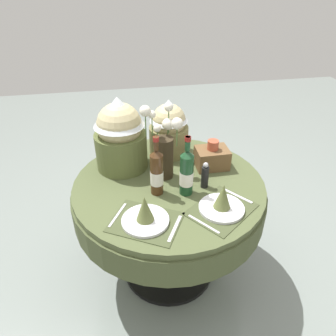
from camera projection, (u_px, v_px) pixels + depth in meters
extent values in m
plane|color=gray|center=(169.00, 267.00, 2.29)|extent=(8.00, 8.00, 0.00)
cylinder|color=#4C5633|center=(169.00, 184.00, 1.88)|extent=(1.14, 1.14, 0.04)
cylinder|color=#464F2E|center=(169.00, 199.00, 1.94)|extent=(1.16, 1.16, 0.17)
cylinder|color=black|center=(169.00, 229.00, 2.08)|extent=(0.12, 0.12, 0.69)
cylinder|color=black|center=(169.00, 266.00, 2.28)|extent=(0.64, 0.64, 0.03)
cube|color=#41492B|center=(145.00, 222.00, 1.58)|extent=(0.42, 0.39, 0.00)
cylinder|color=white|center=(145.00, 220.00, 1.57)|extent=(0.24, 0.24, 0.02)
cone|color=#606B38|center=(145.00, 208.00, 1.53)|extent=(0.09, 0.09, 0.14)
cube|color=silver|center=(118.00, 215.00, 1.62)|extent=(0.10, 0.17, 0.00)
cube|color=silver|center=(175.00, 228.00, 1.53)|extent=(0.11, 0.17, 0.00)
cube|color=#41492B|center=(221.00, 209.00, 1.66)|extent=(0.43, 0.41, 0.00)
cylinder|color=white|center=(221.00, 208.00, 1.65)|extent=(0.24, 0.24, 0.02)
cone|color=#606B38|center=(223.00, 196.00, 1.61)|extent=(0.09, 0.09, 0.14)
cube|color=silver|center=(204.00, 224.00, 1.56)|extent=(0.12, 0.16, 0.00)
cube|color=silver|center=(237.00, 196.00, 1.75)|extent=(0.13, 0.16, 0.00)
cylinder|color=#332819|center=(165.00, 158.00, 1.86)|extent=(0.10, 0.10, 0.26)
sphere|color=silver|center=(177.00, 124.00, 1.64)|extent=(0.06, 0.06, 0.06)
cylinder|color=#4C7038|center=(177.00, 137.00, 1.68)|extent=(0.01, 0.01, 0.11)
sphere|color=silver|center=(169.00, 107.00, 1.76)|extent=(0.05, 0.05, 0.05)
cylinder|color=#4C7038|center=(169.00, 121.00, 1.81)|extent=(0.01, 0.01, 0.14)
sphere|color=silver|center=(152.00, 114.00, 1.74)|extent=(0.05, 0.05, 0.05)
cylinder|color=#4C7038|center=(152.00, 126.00, 1.78)|extent=(0.01, 0.01, 0.12)
sphere|color=silver|center=(168.00, 124.00, 1.79)|extent=(0.07, 0.07, 0.07)
cylinder|color=#4C7038|center=(168.00, 131.00, 1.82)|extent=(0.01, 0.01, 0.04)
sphere|color=silver|center=(157.00, 128.00, 1.73)|extent=(0.04, 0.04, 0.04)
cylinder|color=#4C7038|center=(157.00, 135.00, 1.76)|extent=(0.01, 0.01, 0.06)
sphere|color=silver|center=(145.00, 111.00, 1.73)|extent=(0.06, 0.06, 0.06)
cylinder|color=#4C7038|center=(146.00, 126.00, 1.78)|extent=(0.01, 0.01, 0.13)
cylinder|color=#422814|center=(157.00, 175.00, 1.72)|extent=(0.07, 0.07, 0.24)
cylinder|color=silver|center=(157.00, 177.00, 1.73)|extent=(0.07, 0.07, 0.08)
cone|color=#422814|center=(156.00, 153.00, 1.65)|extent=(0.07, 0.07, 0.03)
cylinder|color=#422814|center=(156.00, 144.00, 1.62)|extent=(0.03, 0.03, 0.08)
cylinder|color=maroon|center=(156.00, 139.00, 1.60)|extent=(0.03, 0.03, 0.02)
cylinder|color=#194223|center=(187.00, 175.00, 1.72)|extent=(0.08, 0.08, 0.24)
cylinder|color=silver|center=(186.00, 178.00, 1.73)|extent=(0.08, 0.08, 0.08)
cone|color=#194223|center=(187.00, 153.00, 1.64)|extent=(0.08, 0.08, 0.03)
cylinder|color=#194223|center=(188.00, 144.00, 1.61)|extent=(0.03, 0.03, 0.08)
cylinder|color=maroon|center=(188.00, 139.00, 1.60)|extent=(0.03, 0.03, 0.02)
cylinder|color=black|center=(205.00, 177.00, 1.80)|extent=(0.04, 0.04, 0.13)
sphere|color=#B7B7BC|center=(206.00, 165.00, 1.75)|extent=(0.03, 0.03, 0.03)
cylinder|color=#566033|center=(122.00, 150.00, 1.96)|extent=(0.32, 0.32, 0.23)
sphere|color=#C6B784|center=(119.00, 125.00, 1.87)|extent=(0.27, 0.27, 0.27)
cone|color=silver|center=(118.00, 111.00, 1.82)|extent=(0.30, 0.30, 0.18)
cylinder|color=olive|center=(169.00, 140.00, 2.12)|extent=(0.26, 0.26, 0.19)
sphere|color=#C6B784|center=(169.00, 121.00, 2.04)|extent=(0.22, 0.22, 0.22)
cone|color=silver|center=(169.00, 110.00, 2.00)|extent=(0.25, 0.25, 0.14)
cube|color=brown|center=(212.00, 158.00, 1.98)|extent=(0.20, 0.15, 0.13)
cylinder|color=#B24C33|center=(213.00, 145.00, 1.93)|extent=(0.07, 0.07, 0.06)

